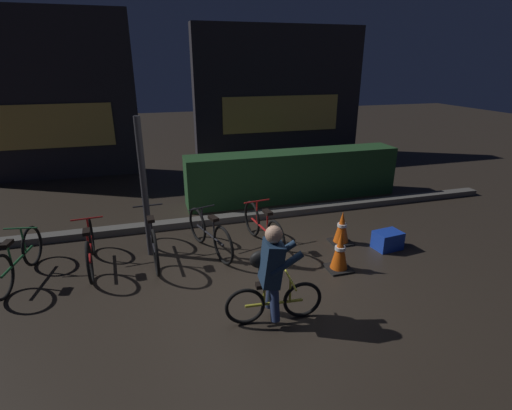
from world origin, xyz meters
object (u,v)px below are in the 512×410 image
(parked_bike_left_mid, at_px, (90,248))
(traffic_cone_near, at_px, (340,252))
(traffic_cone_far, at_px, (342,228))
(parked_bike_leftmost, at_px, (18,260))
(blue_crate, at_px, (388,240))
(parked_bike_center_left, at_px, (152,237))
(cyclist, at_px, (272,274))
(parked_bike_center_right, at_px, (210,234))
(street_post, at_px, (144,189))
(parked_bike_right_mid, at_px, (263,228))

(parked_bike_left_mid, height_order, traffic_cone_near, parked_bike_left_mid)
(traffic_cone_far, bearing_deg, parked_bike_leftmost, 177.69)
(blue_crate, bearing_deg, parked_bike_center_left, 168.83)
(parked_bike_left_mid, xyz_separation_m, cyclist, (2.22, -1.96, 0.30))
(traffic_cone_near, bearing_deg, parked_bike_left_mid, 162.69)
(parked_bike_leftmost, relative_size, parked_bike_center_right, 1.02)
(blue_crate, bearing_deg, traffic_cone_near, -160.10)
(traffic_cone_near, height_order, blue_crate, traffic_cone_near)
(cyclist, bearing_deg, parked_bike_center_right, 106.72)
(street_post, height_order, traffic_cone_near, street_post)
(parked_bike_center_right, xyz_separation_m, parked_bike_right_mid, (0.90, -0.03, 0.01))
(traffic_cone_far, bearing_deg, parked_bike_center_right, 172.42)
(parked_bike_leftmost, xyz_separation_m, parked_bike_left_mid, (0.94, 0.11, 0.00))
(traffic_cone_near, relative_size, blue_crate, 1.40)
(parked_bike_left_mid, xyz_separation_m, blue_crate, (4.68, -0.71, -0.18))
(street_post, xyz_separation_m, cyclist, (1.35, -2.15, -0.48))
(parked_bike_leftmost, distance_m, parked_bike_left_mid, 0.95)
(street_post, bearing_deg, parked_bike_center_left, -75.63)
(parked_bike_right_mid, bearing_deg, traffic_cone_far, -109.09)
(traffic_cone_near, distance_m, cyclist, 1.63)
(parked_bike_leftmost, distance_m, traffic_cone_near, 4.63)
(street_post, distance_m, parked_bike_left_mid, 1.18)
(traffic_cone_far, bearing_deg, parked_bike_center_left, 173.85)
(blue_crate, bearing_deg, parked_bike_center_right, 166.22)
(parked_bike_left_mid, distance_m, traffic_cone_far, 4.05)
(parked_bike_leftmost, distance_m, blue_crate, 5.66)
(parked_bike_center_left, relative_size, parked_bike_right_mid, 1.11)
(parked_bike_right_mid, xyz_separation_m, blue_crate, (1.97, -0.68, -0.18))
(traffic_cone_far, bearing_deg, parked_bike_right_mid, 168.44)
(traffic_cone_near, bearing_deg, parked_bike_center_right, 147.96)
(street_post, bearing_deg, traffic_cone_far, -8.85)
(street_post, height_order, blue_crate, street_post)
(parked_bike_left_mid, xyz_separation_m, parked_bike_right_mid, (2.71, -0.04, 0.01))
(cyclist, bearing_deg, blue_crate, 31.92)
(traffic_cone_near, height_order, cyclist, cyclist)
(parked_bike_center_right, relative_size, traffic_cone_far, 2.56)
(parked_bike_leftmost, bearing_deg, cyclist, -110.11)
(parked_bike_left_mid, distance_m, parked_bike_center_left, 0.91)
(parked_bike_right_mid, relative_size, traffic_cone_far, 2.72)
(blue_crate, distance_m, cyclist, 2.80)
(parked_bike_leftmost, xyz_separation_m, blue_crate, (5.62, -0.61, -0.17))
(parked_bike_left_mid, distance_m, parked_bike_right_mid, 2.71)
(street_post, height_order, parked_bike_center_left, street_post)
(parked_bike_left_mid, xyz_separation_m, traffic_cone_far, (4.03, -0.31, -0.05))
(parked_bike_leftmost, height_order, cyclist, cyclist)
(parked_bike_center_left, xyz_separation_m, traffic_cone_far, (3.13, -0.34, -0.08))
(parked_bike_leftmost, bearing_deg, parked_bike_center_left, -75.43)
(parked_bike_center_left, xyz_separation_m, cyclist, (1.31, -2.00, 0.26))
(parked_bike_leftmost, height_order, parked_bike_right_mid, parked_bike_right_mid)
(cyclist, bearing_deg, parked_bike_center_left, 128.23)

